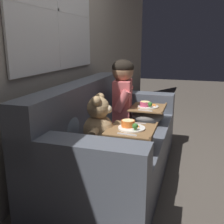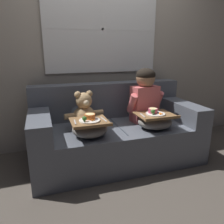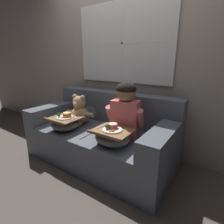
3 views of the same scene
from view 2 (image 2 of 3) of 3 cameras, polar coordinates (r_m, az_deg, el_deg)
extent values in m
plane|color=#4C443D|center=(2.73, 1.08, -12.00)|extent=(14.00, 14.00, 0.00)
cube|color=#A89E8E|center=(2.97, -2.68, 16.39)|extent=(8.00, 0.05, 2.60)
cube|color=white|center=(2.94, -2.50, 20.82)|extent=(1.47, 0.02, 1.07)
cube|color=black|center=(2.94, -2.53, 20.81)|extent=(1.42, 0.01, 1.02)
cube|color=white|center=(2.93, -2.48, 20.83)|extent=(0.02, 0.02, 1.02)
cube|color=white|center=(2.93, -2.48, 20.83)|extent=(1.42, 0.02, 0.02)
cube|color=#565B66|center=(2.63, 1.11, -7.79)|extent=(1.91, 0.94, 0.44)
cube|color=#565B66|center=(2.82, -1.26, 3.23)|extent=(1.91, 0.22, 0.44)
cube|color=#565B66|center=(2.39, -18.43, -2.77)|extent=(0.22, 0.94, 0.22)
cube|color=#565B66|center=(2.90, 17.15, 0.61)|extent=(0.22, 0.94, 0.22)
cube|color=#3D424C|center=(2.53, 1.28, -3.36)|extent=(0.01, 0.68, 0.01)
ellipsoid|color=#C1B293|center=(2.89, 6.17, 2.42)|extent=(0.35, 0.17, 0.36)
ellipsoid|color=slate|center=(2.68, -8.35, 1.25)|extent=(0.32, 0.15, 0.33)
cube|color=#DB6666|center=(2.65, 8.49, 2.12)|extent=(0.34, 0.22, 0.43)
sphere|color=#936B4C|center=(2.60, 8.77, 8.73)|extent=(0.22, 0.22, 0.22)
ellipsoid|color=black|center=(2.59, 8.81, 9.58)|extent=(0.23, 0.23, 0.15)
cylinder|color=#DB6666|center=(2.53, 5.33, 2.31)|extent=(0.11, 0.18, 0.24)
cylinder|color=#DB6666|center=(2.74, 11.88, 3.08)|extent=(0.11, 0.18, 0.24)
sphere|color=tan|center=(2.45, -7.24, -1.19)|extent=(0.25, 0.25, 0.25)
sphere|color=tan|center=(2.40, -7.39, 2.97)|extent=(0.18, 0.18, 0.18)
sphere|color=tan|center=(2.36, -8.94, 4.46)|extent=(0.07, 0.07, 0.07)
sphere|color=tan|center=(2.40, -5.98, 4.76)|extent=(0.07, 0.07, 0.07)
sphere|color=beige|center=(2.33, -6.76, 2.36)|extent=(0.06, 0.06, 0.06)
sphere|color=black|center=(2.31, -6.62, 2.38)|extent=(0.02, 0.02, 0.02)
cylinder|color=tan|center=(2.40, -10.87, -1.09)|extent=(0.13, 0.08, 0.06)
cylinder|color=tan|center=(2.49, -3.78, -0.18)|extent=(0.13, 0.08, 0.06)
cylinder|color=tan|center=(2.35, -7.48, -4.33)|extent=(0.08, 0.12, 0.06)
cylinder|color=tan|center=(2.38, -4.92, -3.94)|extent=(0.08, 0.12, 0.06)
ellipsoid|color=slate|center=(2.46, 11.18, -2.52)|extent=(0.39, 0.33, 0.15)
cube|color=brown|center=(2.44, 11.28, -0.74)|extent=(0.40, 0.34, 0.01)
cube|color=brown|center=(2.30, 13.28, -1.52)|extent=(0.40, 0.02, 0.02)
cylinder|color=white|center=(2.43, 11.30, -0.47)|extent=(0.21, 0.21, 0.01)
cylinder|color=#D64C70|center=(2.44, 10.65, 0.37)|extent=(0.10, 0.10, 0.05)
cylinder|color=#E5D189|center=(2.44, 10.68, 0.83)|extent=(0.09, 0.09, 0.01)
sphere|color=#38702D|center=(2.38, 10.65, 0.14)|extent=(0.05, 0.05, 0.05)
cylinder|color=#7A9E56|center=(2.38, 10.62, -0.42)|extent=(0.02, 0.02, 0.02)
cylinder|color=orange|center=(2.40, 12.41, -0.46)|extent=(0.03, 0.06, 0.01)
cylinder|color=orange|center=(2.42, 12.66, -0.35)|extent=(0.02, 0.05, 0.01)
cube|color=silver|center=(2.36, 7.97, -0.86)|extent=(0.03, 0.14, 0.01)
ellipsoid|color=slate|center=(2.21, -5.81, -4.45)|extent=(0.36, 0.35, 0.15)
cube|color=brown|center=(2.18, -5.87, -2.49)|extent=(0.37, 0.36, 0.01)
cube|color=brown|center=(2.02, -4.82, -3.59)|extent=(0.37, 0.02, 0.02)
cylinder|color=white|center=(2.18, -5.88, -2.19)|extent=(0.21, 0.21, 0.01)
cylinder|color=orange|center=(2.20, -5.77, -1.15)|extent=(0.11, 0.11, 0.05)
cylinder|color=#E5D189|center=(2.19, -5.78, -0.63)|extent=(0.09, 0.09, 0.01)
sphere|color=#38702D|center=(2.12, -7.20, -1.70)|extent=(0.04, 0.04, 0.04)
cylinder|color=#7A9E56|center=(2.13, -7.17, -2.30)|extent=(0.02, 0.02, 0.02)
cylinder|color=orange|center=(2.15, -5.12, -2.05)|extent=(0.03, 0.06, 0.01)
cylinder|color=orange|center=(2.17, -4.72, -1.93)|extent=(0.02, 0.05, 0.01)
cube|color=silver|center=(2.15, -9.64, -2.60)|extent=(0.02, 0.14, 0.01)
cube|color=silver|center=(2.21, -2.22, -1.88)|extent=(0.03, 0.17, 0.01)
camera|label=1|loc=(2.15, -61.12, 6.81)|focal=42.00mm
camera|label=3|loc=(2.20, 56.89, 9.61)|focal=28.00mm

